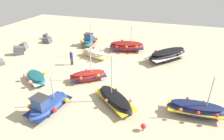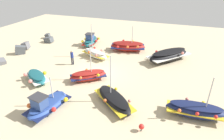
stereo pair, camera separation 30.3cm
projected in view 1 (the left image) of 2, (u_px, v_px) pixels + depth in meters
name	position (u px, v px, depth m)	size (l,w,h in m)	color
ground_plane	(96.00, 74.00, 19.48)	(48.26, 48.26, 0.00)	beige
fishing_boat_0	(95.00, 54.00, 23.01)	(2.66, 3.86, 4.02)	white
fishing_boat_1	(168.00, 55.00, 22.26)	(5.37, 5.00, 1.31)	black
fishing_boat_2	(196.00, 109.00, 13.67)	(1.87, 4.14, 3.29)	navy
fishing_boat_3	(89.00, 41.00, 27.05)	(3.89, 2.21, 1.71)	#1E6670
fishing_boat_4	(115.00, 100.00, 14.86)	(3.73, 4.10, 3.97)	black
fishing_boat_5	(48.00, 105.00, 14.12)	(3.82, 2.42, 2.63)	#2D4C9E
fishing_boat_6	(36.00, 78.00, 17.98)	(2.77, 3.34, 0.83)	#1E6670
fishing_boat_7	(127.00, 46.00, 25.04)	(2.86, 4.75, 3.32)	maroon
fishing_boat_9	(88.00, 76.00, 18.20)	(3.07, 3.53, 3.65)	maroon
person_walking	(71.00, 57.00, 21.02)	(0.32, 0.32, 1.67)	#2D2D38
breakwater_rocks	(11.00, 55.00, 23.09)	(18.31, 2.66, 1.29)	slate
mooring_buoy_0	(143.00, 126.00, 12.42)	(0.36, 0.36, 0.55)	#3F3F42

